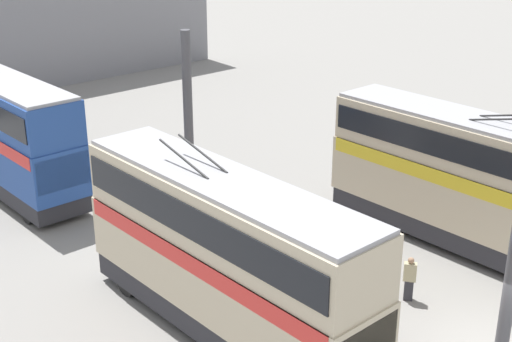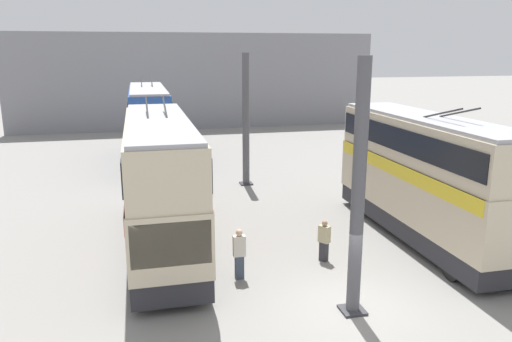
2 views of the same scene
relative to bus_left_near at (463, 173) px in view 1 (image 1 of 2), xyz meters
The scene contains 7 objects.
support_column_far 11.35m from the bus_left_near, 27.61° to the left, with size 0.72×0.72×7.52m.
bus_left_near is the anchor object (origin of this frame).
bus_right_near 10.58m from the bus_left_near, 82.91° to the left, with size 11.00×2.54×5.77m.
bus_right_far 20.02m from the bus_left_near, 31.63° to the left, with size 11.50×2.54×5.83m.
person_aisle_midway 5.35m from the bus_left_near, 105.36° to the left, with size 0.48×0.44×1.58m.
person_by_right_row 8.59m from the bus_left_near, 104.12° to the left, with size 0.25×0.42×1.80m.
oil_drum 11.64m from the bus_left_near, 43.32° to the left, with size 0.60×0.60×0.95m.
Camera 1 is at (-8.48, 17.01, 12.78)m, focal length 50.00 mm.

